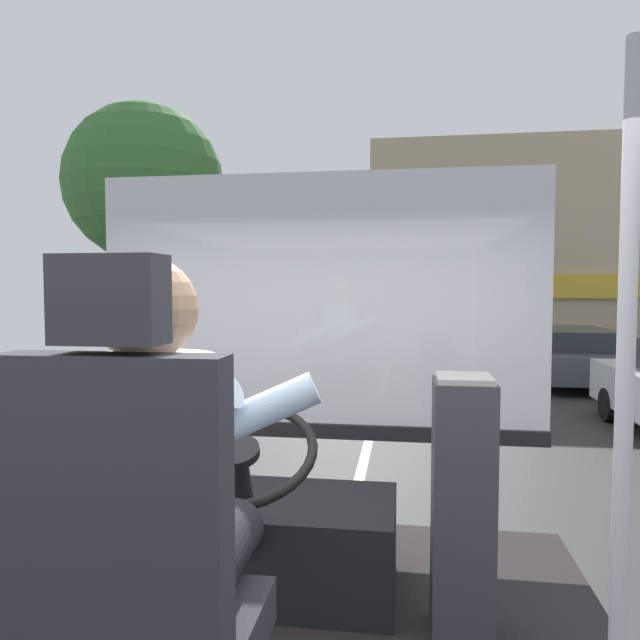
% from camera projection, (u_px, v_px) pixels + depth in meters
% --- Properties ---
extents(ground, '(18.00, 44.00, 0.06)m').
position_uv_depth(ground, '(378.00, 405.00, 10.43)').
color(ground, '#2F2F2F').
extents(driver_seat, '(0.48, 0.48, 1.38)m').
position_uv_depth(driver_seat, '(140.00, 603.00, 1.30)').
color(driver_seat, black).
rests_on(driver_seat, bus_floor).
extents(bus_driver, '(0.74, 0.55, 0.87)m').
position_uv_depth(bus_driver, '(159.00, 482.00, 1.40)').
color(bus_driver, black).
rests_on(bus_driver, driver_seat).
extents(steering_console, '(1.10, 1.01, 0.86)m').
position_uv_depth(steering_console, '(267.00, 539.00, 2.50)').
color(steering_console, black).
rests_on(steering_console, bus_floor).
extents(handrail_pole, '(0.04, 0.04, 1.92)m').
position_uv_depth(handrail_pole, '(624.00, 428.00, 1.45)').
color(handrail_pole, '#B7B7BC').
rests_on(handrail_pole, bus_floor).
extents(fare_box, '(0.22, 0.25, 0.99)m').
position_uv_depth(fare_box, '(462.00, 508.00, 2.16)').
color(fare_box, '#333338').
rests_on(fare_box, bus_floor).
extents(windshield_panel, '(2.50, 0.08, 1.48)m').
position_uv_depth(windshield_panel, '(318.00, 335.00, 3.23)').
color(windshield_panel, silver).
extents(street_tree, '(2.95, 2.95, 5.53)m').
position_uv_depth(street_tree, '(144.00, 185.00, 10.90)').
color(street_tree, '#4C3828').
rests_on(street_tree, ground).
extents(shop_building, '(13.40, 4.86, 6.01)m').
position_uv_depth(shop_building, '(606.00, 256.00, 16.76)').
color(shop_building, tan).
rests_on(shop_building, ground).
extents(parked_car_charcoal, '(1.86, 4.46, 1.20)m').
position_uv_depth(parked_car_charcoal, '(569.00, 354.00, 12.82)').
color(parked_car_charcoal, '#474C51').
rests_on(parked_car_charcoal, ground).
extents(parked_car_silver, '(1.97, 3.90, 1.29)m').
position_uv_depth(parked_car_silver, '(531.00, 334.00, 17.60)').
color(parked_car_silver, silver).
rests_on(parked_car_silver, ground).
extents(parked_car_blue, '(1.94, 4.09, 1.38)m').
position_uv_depth(parked_car_blue, '(505.00, 323.00, 22.13)').
color(parked_car_blue, navy).
rests_on(parked_car_blue, ground).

